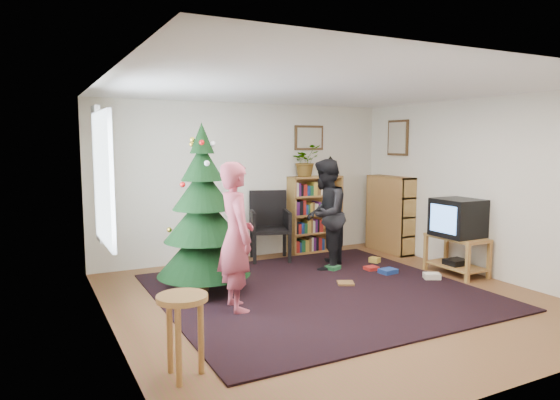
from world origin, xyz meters
name	(u,v)px	position (x,y,z in m)	size (l,w,h in m)	color
floor	(330,299)	(0.00, 0.00, 0.00)	(5.00, 5.00, 0.00)	brown
ceiling	(332,88)	(0.00, 0.00, 2.50)	(5.00, 5.00, 0.00)	white
wall_back	(247,181)	(0.00, 2.50, 1.25)	(5.00, 0.02, 2.50)	silver
wall_front	(517,228)	(0.00, -2.50, 1.25)	(5.00, 0.02, 2.50)	silver
wall_left	(110,209)	(-2.50, 0.00, 1.25)	(0.02, 5.00, 2.50)	silver
wall_right	(481,187)	(2.50, 0.00, 1.25)	(0.02, 5.00, 2.50)	silver
rug	(317,291)	(0.00, 0.30, 0.01)	(3.80, 3.60, 0.02)	black
window_pane	(103,178)	(-2.47, 0.60, 1.50)	(0.04, 1.20, 1.40)	silver
curtain	(98,174)	(-2.43, 1.30, 1.50)	(0.06, 0.35, 1.60)	silver
picture_back	(309,138)	(1.15, 2.48, 1.95)	(0.55, 0.03, 0.42)	#4C3319
picture_right	(398,138)	(2.48, 1.75, 1.95)	(0.03, 0.50, 0.60)	#4C3319
christmas_tree	(203,223)	(-1.26, 0.96, 0.88)	(1.17, 1.17, 2.12)	#3F2816
bookshelf_back	(315,213)	(1.20, 2.34, 0.66)	(0.95, 0.30, 1.30)	olive
bookshelf_right	(390,213)	(2.34, 1.74, 0.66)	(0.30, 0.95, 1.30)	olive
tv_stand	(456,252)	(2.22, 0.13, 0.32)	(0.47, 0.85, 0.55)	olive
crt_tv	(458,218)	(2.22, 0.13, 0.82)	(0.57, 0.61, 0.53)	black
armchair	(267,222)	(0.21, 2.20, 0.60)	(0.76, 0.78, 1.10)	black
stool	(183,314)	(-2.15, -1.17, 0.53)	(0.41, 0.41, 0.68)	olive
person_standing	(236,237)	(-1.15, 0.14, 0.83)	(0.61, 0.40, 1.67)	#A94353
person_by_chair	(325,214)	(0.72, 1.26, 0.82)	(0.79, 0.62, 1.63)	black
potted_plant	(305,161)	(1.00, 2.34, 1.57)	(0.48, 0.42, 0.53)	gray
table_lamp	(330,162)	(1.50, 2.34, 1.53)	(0.26, 0.26, 0.34)	#A57F33
floor_clutter	(374,271)	(1.18, 0.67, 0.04)	(1.40, 1.31, 0.08)	#A51E19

